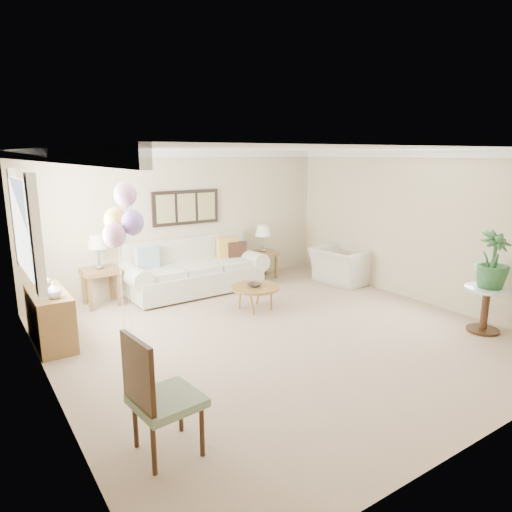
# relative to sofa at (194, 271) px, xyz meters

# --- Properties ---
(ground_plane) EXTENTS (6.00, 6.00, 0.00)m
(ground_plane) POSITION_rel_sofa_xyz_m (0.06, -2.58, -0.39)
(ground_plane) COLOR tan
(room_shell) EXTENTS (6.04, 6.04, 2.60)m
(room_shell) POSITION_rel_sofa_xyz_m (-0.05, -2.49, 1.23)
(room_shell) COLOR #C6B795
(room_shell) RESTS_ON ground
(wall_art_triptych) EXTENTS (1.35, 0.06, 0.65)m
(wall_art_triptych) POSITION_rel_sofa_xyz_m (0.06, 0.38, 1.16)
(wall_art_triptych) COLOR black
(wall_art_triptych) RESTS_ON ground
(sofa) EXTENTS (2.71, 1.05, 1.00)m
(sofa) POSITION_rel_sofa_xyz_m (0.00, 0.00, 0.00)
(sofa) COLOR beige
(sofa) RESTS_ON ground
(end_table_left) EXTENTS (0.60, 0.54, 0.65)m
(end_table_left) POSITION_rel_sofa_xyz_m (-1.67, 0.17, 0.15)
(end_table_left) COLOR olive
(end_table_left) RESTS_ON ground
(end_table_right) EXTENTS (0.51, 0.47, 0.56)m
(end_table_right) POSITION_rel_sofa_xyz_m (1.63, 0.09, 0.08)
(end_table_right) COLOR olive
(end_table_right) RESTS_ON ground
(lamp_left) EXTENTS (0.33, 0.33, 0.59)m
(lamp_left) POSITION_rel_sofa_xyz_m (-1.67, 0.17, 0.70)
(lamp_left) COLOR gray
(lamp_left) RESTS_ON end_table_left
(lamp_right) EXTENTS (0.31, 0.31, 0.55)m
(lamp_right) POSITION_rel_sofa_xyz_m (1.63, 0.09, 0.59)
(lamp_right) COLOR gray
(lamp_right) RESTS_ON end_table_right
(coffee_table) EXTENTS (0.80, 0.80, 0.41)m
(coffee_table) POSITION_rel_sofa_xyz_m (0.39, -1.49, -0.02)
(coffee_table) COLOR olive
(coffee_table) RESTS_ON ground
(decor_bowl) EXTENTS (0.30, 0.30, 0.06)m
(decor_bowl) POSITION_rel_sofa_xyz_m (0.37, -1.50, 0.04)
(decor_bowl) COLOR #322A25
(decor_bowl) RESTS_ON coffee_table
(armchair) EXTENTS (1.04, 1.16, 0.70)m
(armchair) POSITION_rel_sofa_xyz_m (2.75, -1.09, -0.04)
(armchair) COLOR beige
(armchair) RESTS_ON ground
(side_table) EXTENTS (0.62, 0.62, 0.67)m
(side_table) POSITION_rel_sofa_xyz_m (2.63, -4.14, 0.11)
(side_table) COLOR silver
(side_table) RESTS_ON ground
(potted_plant) EXTENTS (0.55, 0.55, 0.82)m
(potted_plant) POSITION_rel_sofa_xyz_m (2.63, -4.16, 0.69)
(potted_plant) COLOR #1E5523
(potted_plant) RESTS_ON side_table
(accent_chair) EXTENTS (0.60, 0.60, 1.11)m
(accent_chair) POSITION_rel_sofa_xyz_m (-2.38, -4.15, 0.18)
(accent_chair) COLOR gray
(accent_chair) RESTS_ON ground
(credenza) EXTENTS (0.46, 1.20, 0.74)m
(credenza) POSITION_rel_sofa_xyz_m (-2.70, -1.08, -0.02)
(credenza) COLOR olive
(credenza) RESTS_ON ground
(vase_white) EXTENTS (0.25, 0.25, 0.21)m
(vase_white) POSITION_rel_sofa_xyz_m (-2.68, -1.44, 0.45)
(vase_white) COLOR silver
(vase_white) RESTS_ON credenza
(vase_sage) EXTENTS (0.19, 0.19, 0.17)m
(vase_sage) POSITION_rel_sofa_xyz_m (-2.68, -0.76, 0.43)
(vase_sage) COLOR #B9BCB7
(vase_sage) RESTS_ON credenza
(balloon_cluster) EXTENTS (0.56, 0.52, 2.19)m
(balloon_cluster) POSITION_rel_sofa_xyz_m (-1.76, -1.51, 1.31)
(balloon_cluster) COLOR gray
(balloon_cluster) RESTS_ON ground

